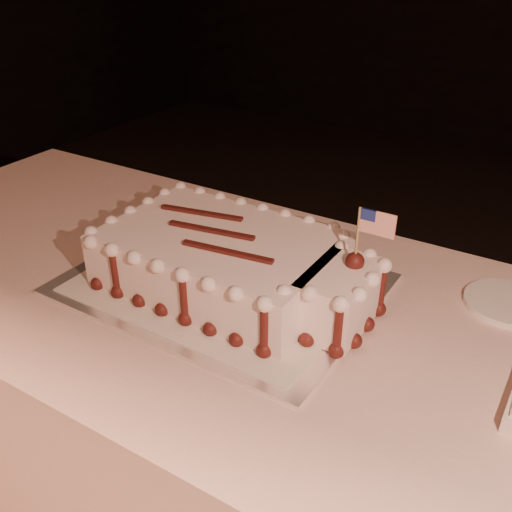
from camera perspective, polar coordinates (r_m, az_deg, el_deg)
The scene contains 5 objects.
banquet_table at distance 1.29m, azimuth 7.12°, elevation -20.68°, with size 2.40×0.80×0.75m, color beige.
cake_board at distance 1.14m, azimuth -3.43°, elevation -2.81°, with size 0.59×0.44×0.01m, color white.
doily at distance 1.14m, azimuth -3.44°, elevation -2.60°, with size 0.52×0.40×0.00m, color silver.
sheet_cake at distance 1.10m, azimuth -2.19°, elevation -0.70°, with size 0.56×0.33×0.22m.
side_plate at distance 1.18m, azimuth 23.79°, elevation -4.33°, with size 0.16×0.16×0.01m, color white.
Camera 1 is at (0.30, -0.17, 1.37)m, focal length 40.00 mm.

